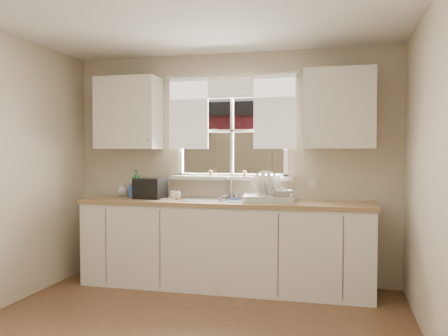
% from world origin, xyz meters
% --- Properties ---
extents(room_walls, '(3.62, 4.02, 2.50)m').
position_xyz_m(room_walls, '(0.00, -0.07, 1.24)').
color(room_walls, beige).
rests_on(room_walls, ground).
extents(window, '(1.38, 0.16, 1.06)m').
position_xyz_m(window, '(0.00, 2.00, 1.49)').
color(window, white).
rests_on(window, room_walls).
extents(curtains, '(1.50, 0.03, 0.81)m').
position_xyz_m(curtains, '(0.00, 1.95, 1.93)').
color(curtains, white).
rests_on(curtains, room_walls).
extents(base_cabinets, '(3.00, 0.62, 0.87)m').
position_xyz_m(base_cabinets, '(0.00, 1.68, 0.43)').
color(base_cabinets, white).
rests_on(base_cabinets, ground).
extents(countertop, '(3.04, 0.65, 0.04)m').
position_xyz_m(countertop, '(0.00, 1.68, 0.89)').
color(countertop, '#A17C50').
rests_on(countertop, base_cabinets).
extents(upper_cabinet_left, '(0.70, 0.33, 0.80)m').
position_xyz_m(upper_cabinet_left, '(-1.15, 1.82, 1.85)').
color(upper_cabinet_left, white).
rests_on(upper_cabinet_left, room_walls).
extents(upper_cabinet_right, '(0.70, 0.33, 0.80)m').
position_xyz_m(upper_cabinet_right, '(1.15, 1.82, 1.85)').
color(upper_cabinet_right, white).
rests_on(upper_cabinet_right, room_walls).
extents(wall_outlet, '(0.08, 0.01, 0.12)m').
position_xyz_m(wall_outlet, '(0.88, 1.99, 1.08)').
color(wall_outlet, beige).
rests_on(wall_outlet, room_walls).
extents(sill_jars, '(0.42, 0.04, 0.06)m').
position_xyz_m(sill_jars, '(-0.03, 1.94, 1.18)').
color(sill_jars, brown).
rests_on(sill_jars, window).
extents(backyard, '(20.00, 10.00, 6.13)m').
position_xyz_m(backyard, '(0.58, 8.42, 3.46)').
color(backyard, '#335421').
rests_on(backyard, ground).
extents(sink, '(0.88, 0.52, 0.40)m').
position_xyz_m(sink, '(0.00, 1.71, 0.84)').
color(sink, '#B7B7BC').
rests_on(sink, countertop).
extents(dish_rack, '(0.55, 0.44, 0.31)m').
position_xyz_m(dish_rack, '(0.46, 1.67, 0.98)').
color(dish_rack, silver).
rests_on(dish_rack, countertop).
extents(bowl, '(0.29, 0.29, 0.06)m').
position_xyz_m(bowl, '(0.60, 1.62, 1.01)').
color(bowl, beige).
rests_on(bowl, dish_rack).
extents(soap_bottle_a, '(0.13, 0.13, 0.31)m').
position_xyz_m(soap_bottle_a, '(-1.06, 1.84, 1.06)').
color(soap_bottle_a, '#297D39').
rests_on(soap_bottle_a, countertop).
extents(soap_bottle_b, '(0.11, 0.12, 0.20)m').
position_xyz_m(soap_bottle_b, '(-1.09, 1.81, 1.01)').
color(soap_bottle_b, blue).
rests_on(soap_bottle_b, countertop).
extents(soap_bottle_c, '(0.13, 0.13, 0.15)m').
position_xyz_m(soap_bottle_c, '(-1.26, 1.89, 0.98)').
color(soap_bottle_c, beige).
rests_on(soap_bottle_c, countertop).
extents(saucer, '(0.16, 0.16, 0.01)m').
position_xyz_m(saucer, '(-0.61, 1.62, 0.92)').
color(saucer, white).
rests_on(saucer, countertop).
extents(cup, '(0.13, 0.13, 0.09)m').
position_xyz_m(cup, '(-0.54, 1.66, 0.95)').
color(cup, silver).
rests_on(cup, countertop).
extents(black_appliance, '(0.32, 0.29, 0.22)m').
position_xyz_m(black_appliance, '(-0.84, 1.70, 1.02)').
color(black_appliance, black).
rests_on(black_appliance, countertop).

